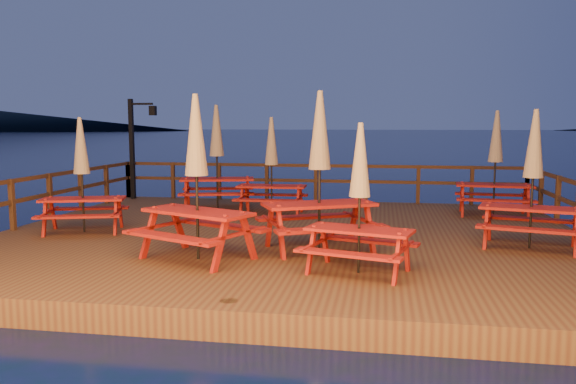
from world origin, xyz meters
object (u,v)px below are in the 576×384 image
Objects in this scene: picnic_table_0 at (360,196)px; picnic_table_1 at (533,177)px; lamp_post at (137,139)px; picnic_table_2 at (320,168)px.

picnic_table_1 reaches higher than picnic_table_0.
lamp_post is 11.29m from picnic_table_1.
picnic_table_1 is (3.01, 2.25, 0.13)m from picnic_table_0.
lamp_post is 8.64m from picnic_table_2.
picnic_table_0 is (6.97, -7.50, -0.61)m from lamp_post.
lamp_post is at bearing 109.50° from picnic_table_2.
lamp_post is 10.26m from picnic_table_0.
picnic_table_2 is (-3.79, -0.77, 0.16)m from picnic_table_1.
picnic_table_2 is (-0.77, 1.48, 0.29)m from picnic_table_0.
picnic_table_0 is 0.90× the size of picnic_table_1.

